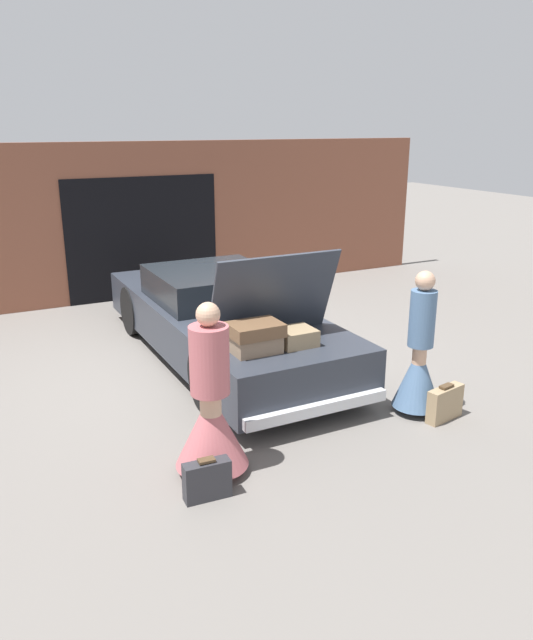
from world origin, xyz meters
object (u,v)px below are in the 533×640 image
Objects in this scene: suitcase_beside_right_person at (445,403)px; person_left at (211,415)px; person_right at (419,363)px; suitcase_beside_left_person at (207,480)px; car at (221,319)px.

person_left is at bearing 176.51° from suitcase_beside_right_person.
person_right reaches higher than suitcase_beside_left_person.
car is 2.88m from person_right.
person_left reaches higher than suitcase_beside_right_person.
suitcase_beside_left_person is (-0.21, -0.39, -0.40)m from person_left.
suitcase_beside_right_person is at bearing -143.93° from person_right.
car is at bearing 116.10° from suitcase_beside_right_person.
suitcase_beside_left_person is at bearing -175.54° from suitcase_beside_right_person.
person_left reaches higher than suitcase_beside_left_person.
car is 12.16× the size of suitcase_beside_left_person.
car is at bearing 34.61° from person_right.
suitcase_beside_right_person is at bearing 4.46° from suitcase_beside_left_person.
person_right reaches higher than suitcase_beside_right_person.
suitcase_beside_right_person is at bearing 96.21° from person_left.
suitcase_beside_left_person is 2.88m from suitcase_beside_right_person.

